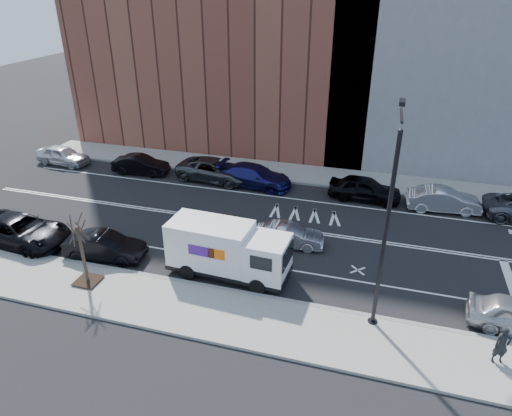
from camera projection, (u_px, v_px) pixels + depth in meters
The scene contains 20 objects.
ground at pixel (265, 226), 28.55m from camera, with size 120.00×120.00×0.00m, color black.
sidewalk_near at pixel (215, 314), 20.99m from camera, with size 44.00×3.60×0.15m, color gray.
sidewalk_far at pixel (295, 173), 36.04m from camera, with size 44.00×3.60×0.15m, color gray.
curb_near at pixel (228, 290), 22.52m from camera, with size 44.00×0.25×0.17m, color gray.
curb_far at pixel (290, 182), 34.50m from camera, with size 44.00×0.25×0.17m, color gray.
road_markings at pixel (265, 226), 28.55m from camera, with size 40.00×8.60×0.01m, color white, non-canonical shape.
bldg_brick at pixel (225, 15), 38.94m from camera, with size 26.00×10.00×22.00m, color brown.
streetlight at pixel (387, 220), 18.57m from camera, with size 0.44×4.02×9.34m.
street_tree at pixel (84, 260), 22.47m from camera, with size 1.20×1.20×3.75m.
fedex_van at pixel (227, 250), 23.19m from camera, with size 6.43×2.50×2.89m.
far_parked_a at pixel (63, 155), 37.66m from camera, with size 1.83×4.56×1.55m, color silver.
far_parked_b at pixel (141, 165), 35.85m from camera, with size 1.54×4.42×1.46m, color black.
far_parked_c at pixel (215, 170), 34.66m from camera, with size 2.72×5.89×1.64m, color #414448.
far_parked_d at pixel (254, 176), 33.63m from camera, with size 2.27×5.59×1.62m, color navy.
far_parked_e at pixel (365, 189), 31.55m from camera, with size 1.98×4.92×1.68m, color black.
far_parked_f at pixel (443, 200), 30.10m from camera, with size 1.65×4.72×1.55m, color silver.
driving_sedan at pixel (288, 235), 26.17m from camera, with size 1.40×4.02×1.32m, color #B5B5BA.
near_parked_rear_a at pixel (105, 246), 24.98m from camera, with size 1.55×4.45×1.47m, color black.
near_parked_rear_b at pixel (20, 230), 26.36m from camera, with size 2.78×6.02×1.67m, color black.
pedestrian at pixel (502, 345), 17.88m from camera, with size 0.63×0.41×1.72m, color black.
Camera 1 is at (6.49, -24.11, 13.90)m, focal length 32.00 mm.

